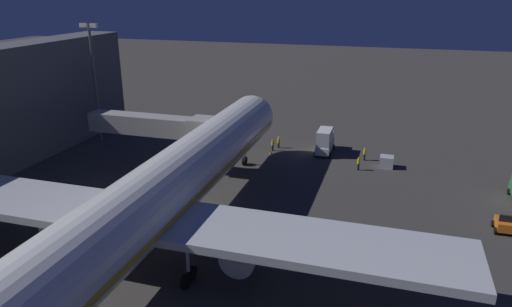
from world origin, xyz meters
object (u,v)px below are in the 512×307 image
at_px(airliner_at_gate, 145,207).
at_px(ground_crew_by_belt_loader, 273,145).
at_px(ground_crew_under_port_wing, 359,163).
at_px(catering_truck, 325,141).
at_px(apron_floodlight_mast, 94,75).
at_px(ground_crew_marshaller_fwd, 365,153).
at_px(traffic_cone_nose_starboard, 242,149).
at_px(baggage_container_near_belt, 387,162).
at_px(ground_crew_near_nose_gear, 279,142).
at_px(traffic_cone_nose_port, 270,152).
at_px(baggage_tug_spare, 504,224).
at_px(jet_bridge, 162,126).

bearing_deg(airliner_at_gate, ground_crew_by_belt_loader, -93.73).
height_order(airliner_at_gate, ground_crew_under_port_wing, airliner_at_gate).
height_order(catering_truck, ground_crew_under_port_wing, catering_truck).
height_order(apron_floodlight_mast, ground_crew_by_belt_loader, apron_floodlight_mast).
xyz_separation_m(ground_crew_marshaller_fwd, ground_crew_under_port_wing, (0.47, 4.10, 0.01)).
bearing_deg(ground_crew_by_belt_loader, traffic_cone_nose_starboard, 16.95).
xyz_separation_m(airliner_at_gate, baggage_container_near_belt, (-18.79, -31.24, -5.11)).
height_order(apron_floodlight_mast, ground_crew_near_nose_gear, apron_floodlight_mast).
height_order(airliner_at_gate, ground_crew_near_nose_gear, airliner_at_gate).
bearing_deg(apron_floodlight_mast, baggage_container_near_belt, -178.91).
height_order(catering_truck, traffic_cone_nose_port, catering_truck).
distance_m(baggage_tug_spare, ground_crew_under_port_wing, 20.17).
bearing_deg(ground_crew_marshaller_fwd, ground_crew_under_port_wing, 83.40).
relative_size(baggage_container_near_belt, ground_crew_near_nose_gear, 0.99).
xyz_separation_m(apron_floodlight_mast, baggage_container_near_belt, (-44.29, -0.85, -9.75)).
xyz_separation_m(airliner_at_gate, apron_floodlight_mast, (25.50, -30.39, 4.64)).
relative_size(ground_crew_near_nose_gear, ground_crew_marshaller_fwd, 0.97).
bearing_deg(ground_crew_by_belt_loader, traffic_cone_nose_port, 91.05).
xyz_separation_m(catering_truck, traffic_cone_nose_port, (7.56, 2.78, -1.59)).
bearing_deg(baggage_container_near_belt, jet_bridge, 17.84).
bearing_deg(ground_crew_near_nose_gear, traffic_cone_nose_starboard, 30.86).
distance_m(airliner_at_gate, ground_crew_by_belt_loader, 33.77).
bearing_deg(catering_truck, airliner_at_gate, 74.33).
height_order(baggage_tug_spare, ground_crew_under_port_wing, baggage_tug_spare).
distance_m(ground_crew_near_nose_gear, ground_crew_under_port_wing, 13.83).
bearing_deg(ground_crew_near_nose_gear, ground_crew_marshaller_fwd, 172.28).
xyz_separation_m(baggage_tug_spare, traffic_cone_nose_port, (28.54, -15.83, -0.50)).
distance_m(airliner_at_gate, traffic_cone_nose_starboard, 32.57).
bearing_deg(apron_floodlight_mast, traffic_cone_nose_starboard, -176.03).
bearing_deg(apron_floodlight_mast, airliner_at_gate, 130.00).
bearing_deg(ground_crew_by_belt_loader, airliner_at_gate, 86.27).
distance_m(baggage_tug_spare, traffic_cone_nose_port, 32.64).
relative_size(catering_truck, baggage_container_near_belt, 3.17).
relative_size(jet_bridge, ground_crew_by_belt_loader, 9.99).
relative_size(apron_floodlight_mast, traffic_cone_nose_port, 33.08).
distance_m(ground_crew_under_port_wing, traffic_cone_nose_port, 13.37).
xyz_separation_m(ground_crew_by_belt_loader, ground_crew_under_port_wing, (-13.05, 4.27, 0.05)).
bearing_deg(apron_floodlight_mast, traffic_cone_nose_port, -176.66).
bearing_deg(airliner_at_gate, ground_crew_marshaller_fwd, -115.33).
xyz_separation_m(apron_floodlight_mast, ground_crew_by_belt_loader, (-27.68, -2.95, -9.55)).
xyz_separation_m(catering_truck, ground_crew_under_port_wing, (-5.47, 5.71, -0.83)).
xyz_separation_m(airliner_at_gate, ground_crew_marshaller_fwd, (-15.70, -33.17, -4.87)).
distance_m(ground_crew_by_belt_loader, ground_crew_marshaller_fwd, 13.53).
relative_size(apron_floodlight_mast, ground_crew_marshaller_fwd, 9.79).
height_order(catering_truck, ground_crew_marshaller_fwd, catering_truck).
height_order(baggage_container_near_belt, ground_crew_by_belt_loader, ground_crew_by_belt_loader).
distance_m(apron_floodlight_mast, baggage_container_near_belt, 45.36).
xyz_separation_m(apron_floodlight_mast, ground_crew_marshaller_fwd, (-41.20, -2.78, -9.51)).
xyz_separation_m(baggage_container_near_belt, traffic_cone_nose_port, (16.59, -0.77, -0.52)).
distance_m(baggage_tug_spare, baggage_container_near_belt, 19.22).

